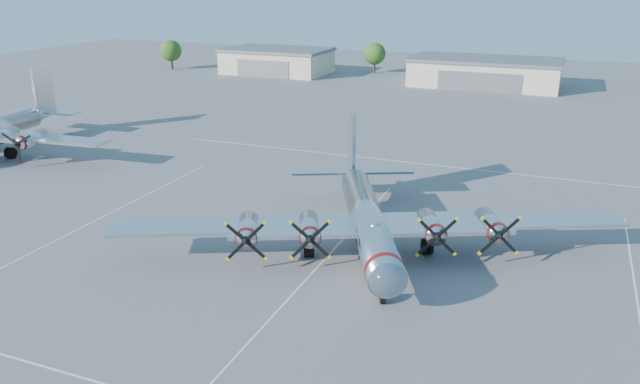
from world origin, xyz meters
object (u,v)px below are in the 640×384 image
at_px(hangar_center, 485,72).
at_px(tree_far_west, 171,51).
at_px(tree_west, 375,54).
at_px(main_bomber_b29, 365,246).
at_px(hangar_west, 277,61).

distance_m(hangar_center, tree_far_west, 70.13).
distance_m(tree_west, main_bomber_b29, 93.67).
bearing_deg(tree_far_west, hangar_center, 3.24).
distance_m(tree_far_west, main_bomber_b29, 106.00).
relative_size(tree_far_west, tree_west, 1.00).
bearing_deg(hangar_west, tree_west, 21.89).
height_order(hangar_west, tree_west, tree_west).
xyz_separation_m(tree_far_west, main_bomber_b29, (72.14, -77.55, -4.22)).
bearing_deg(hangar_center, tree_west, 162.18).
bearing_deg(hangar_west, tree_far_west, -170.99).
bearing_deg(tree_west, hangar_center, -17.82).
height_order(hangar_center, tree_west, tree_west).
distance_m(hangar_west, main_bomber_b29, 94.21).
xyz_separation_m(hangar_west, main_bomber_b29, (47.14, -81.52, -2.71)).
xyz_separation_m(hangar_west, tree_west, (20.00, 8.04, 1.51)).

